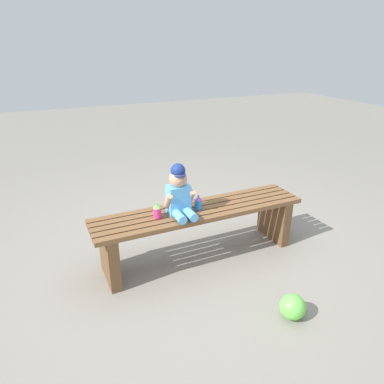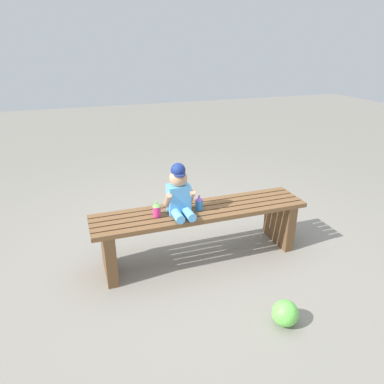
# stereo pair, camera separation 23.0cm
# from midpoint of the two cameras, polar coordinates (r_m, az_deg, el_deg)

# --- Properties ---
(ground_plane) EXTENTS (16.00, 16.00, 0.00)m
(ground_plane) POSITION_cam_midpoint_polar(r_m,az_deg,el_deg) (3.06, -0.99, -10.25)
(ground_plane) COLOR gray
(park_bench) EXTENTS (1.74, 0.38, 0.44)m
(park_bench) POSITION_cam_midpoint_polar(r_m,az_deg,el_deg) (2.90, -1.03, -5.24)
(park_bench) COLOR brown
(park_bench) RESTS_ON ground_plane
(child_figure) EXTENTS (0.23, 0.27, 0.40)m
(child_figure) POSITION_cam_midpoint_polar(r_m,az_deg,el_deg) (2.69, -4.56, -0.16)
(child_figure) COLOR #59A5E5
(child_figure) RESTS_ON park_bench
(sippy_cup_left) EXTENTS (0.06, 0.06, 0.12)m
(sippy_cup_left) POSITION_cam_midpoint_polar(r_m,az_deg,el_deg) (2.69, -8.07, -3.05)
(sippy_cup_left) COLOR #E5337F
(sippy_cup_left) RESTS_ON park_bench
(sippy_cup_right) EXTENTS (0.06, 0.06, 0.12)m
(sippy_cup_right) POSITION_cam_midpoint_polar(r_m,az_deg,el_deg) (2.80, -1.33, -1.79)
(sippy_cup_right) COLOR #338CE5
(sippy_cup_right) RESTS_ON park_bench
(toy_ball) EXTENTS (0.17, 0.17, 0.17)m
(toy_ball) POSITION_cam_midpoint_polar(r_m,az_deg,el_deg) (2.48, 13.23, -17.62)
(toy_ball) COLOR #66CC4C
(toy_ball) RESTS_ON ground_plane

